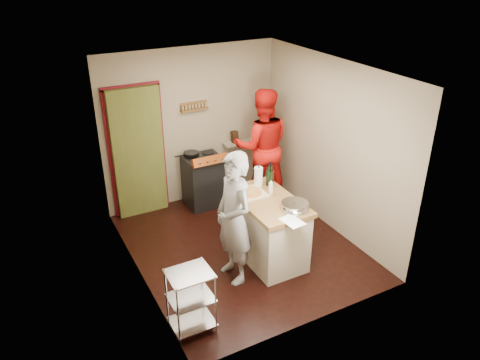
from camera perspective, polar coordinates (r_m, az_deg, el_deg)
name	(u,v)px	position (r m, az deg, el deg)	size (l,w,h in m)	color
floor	(241,246)	(6.95, 0.17, -8.06)	(3.50, 3.50, 0.00)	black
back_wall	(154,142)	(7.67, -10.41, 4.53)	(3.00, 0.44, 2.60)	gray
left_wall	(133,190)	(5.82, -12.96, -1.21)	(0.04, 3.50, 2.60)	gray
right_wall	(331,146)	(7.08, 10.98, 4.08)	(0.04, 3.50, 2.60)	gray
ceiling	(242,69)	(5.88, 0.20, 13.41)	(3.00, 3.50, 0.02)	white
stove	(204,180)	(7.85, -4.42, -0.01)	(0.60, 0.63, 1.00)	black
wire_shelving	(191,299)	(5.39, -6.01, -14.18)	(0.48, 0.40, 0.80)	silver
island	(268,227)	(6.47, 3.39, -5.78)	(0.72, 1.39, 1.23)	beige
person_stripe	(234,219)	(5.88, -0.75, -4.77)	(0.65, 0.43, 1.78)	#A5A4A8
person_red	(262,146)	(7.80, 2.69, 4.14)	(0.95, 0.74, 1.96)	red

